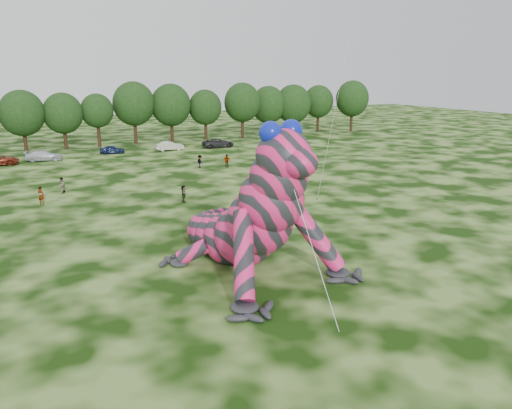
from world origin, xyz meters
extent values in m
plane|color=#16330A|center=(0.00, 0.00, 0.00)|extent=(240.00, 240.00, 0.00)
cylinder|color=silver|center=(14.57, 10.34, 9.97)|extent=(0.02, 0.02, 20.26)
cylinder|color=#382314|center=(13.74, 11.91, 0.12)|extent=(0.08, 0.08, 0.24)
imported|color=silver|center=(-8.26, 47.52, 0.72)|extent=(5.21, 2.84, 1.43)
imported|color=#131F43|center=(1.53, 49.40, 0.63)|extent=(3.91, 2.16, 1.26)
imported|color=beige|center=(10.30, 48.53, 0.72)|extent=(4.47, 1.86, 1.44)
imported|color=#28282A|center=(18.33, 47.90, 0.73)|extent=(5.26, 2.49, 1.45)
imported|color=silver|center=(29.27, 47.41, 0.65)|extent=(4.57, 2.07, 1.30)
imported|color=gray|center=(-8.26, 26.04, 0.83)|extent=(0.91, 0.99, 1.65)
imported|color=gray|center=(12.57, 31.20, 0.87)|extent=(1.07, 0.94, 1.74)
imported|color=gray|center=(-10.51, 22.14, 0.88)|extent=(0.76, 0.75, 1.77)
imported|color=gray|center=(9.37, 32.62, 0.83)|extent=(0.83, 1.18, 1.67)
imported|color=gray|center=(1.78, 16.94, 0.82)|extent=(0.74, 1.58, 1.64)
camera|label=1|loc=(-13.03, -27.61, 12.27)|focal=35.00mm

